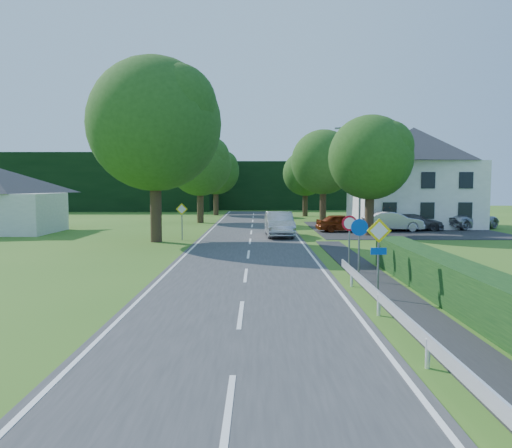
{
  "coord_description": "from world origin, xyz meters",
  "views": [
    {
      "loc": [
        0.46,
        -7.67,
        3.64
      ],
      "look_at": [
        0.4,
        16.89,
        1.71
      ],
      "focal_mm": 35.0,
      "sensor_mm": 36.0,
      "label": 1
    }
  ],
  "objects_px": {
    "moving_car": "(279,224)",
    "parasol": "(386,217)",
    "streetlight": "(358,174)",
    "parked_car_red": "(342,223)",
    "parked_car_grey": "(415,222)",
    "parked_car_silver_b": "(469,219)",
    "parked_car_silver_a": "(393,221)",
    "motorcycle": "(273,221)"
  },
  "relations": [
    {
      "from": "streetlight",
      "to": "moving_car",
      "type": "relative_size",
      "value": 1.54
    },
    {
      "from": "parked_car_red",
      "to": "parked_car_silver_b",
      "type": "distance_m",
      "value": 11.35
    },
    {
      "from": "moving_car",
      "to": "streetlight",
      "type": "bearing_deg",
      "value": 23.55
    },
    {
      "from": "motorcycle",
      "to": "parked_car_silver_b",
      "type": "xyz_separation_m",
      "value": [
        16.2,
        -1.31,
        0.27
      ]
    },
    {
      "from": "moving_car",
      "to": "parked_car_silver_a",
      "type": "bearing_deg",
      "value": 21.28
    },
    {
      "from": "parked_car_silver_a",
      "to": "moving_car",
      "type": "bearing_deg",
      "value": 111.45
    },
    {
      "from": "parked_car_silver_a",
      "to": "parasol",
      "type": "xyz_separation_m",
      "value": [
        -0.18,
        1.47,
        0.26
      ]
    },
    {
      "from": "motorcycle",
      "to": "parked_car_grey",
      "type": "relative_size",
      "value": 0.42
    },
    {
      "from": "moving_car",
      "to": "parked_car_red",
      "type": "xyz_separation_m",
      "value": [
        5.02,
        3.63,
        -0.18
      ]
    },
    {
      "from": "parked_car_red",
      "to": "parked_car_grey",
      "type": "height_order",
      "value": "parked_car_red"
    },
    {
      "from": "moving_car",
      "to": "parked_car_silver_b",
      "type": "height_order",
      "value": "moving_car"
    },
    {
      "from": "moving_car",
      "to": "parasol",
      "type": "relative_size",
      "value": 2.3
    },
    {
      "from": "parked_car_grey",
      "to": "parked_car_silver_a",
      "type": "bearing_deg",
      "value": 129.35
    },
    {
      "from": "parked_car_silver_a",
      "to": "parked_car_silver_b",
      "type": "height_order",
      "value": "parked_car_silver_a"
    },
    {
      "from": "moving_car",
      "to": "parked_car_grey",
      "type": "relative_size",
      "value": 1.17
    },
    {
      "from": "streetlight",
      "to": "parked_car_red",
      "type": "distance_m",
      "value": 3.95
    },
    {
      "from": "parked_car_silver_a",
      "to": "parked_car_silver_b",
      "type": "distance_m",
      "value": 7.42
    },
    {
      "from": "parked_car_red",
      "to": "motorcycle",
      "type": "bearing_deg",
      "value": 44.01
    },
    {
      "from": "moving_car",
      "to": "parked_car_silver_b",
      "type": "bearing_deg",
      "value": 19.52
    },
    {
      "from": "parked_car_grey",
      "to": "parked_car_red",
      "type": "bearing_deg",
      "value": 115.5
    },
    {
      "from": "parked_car_silver_a",
      "to": "parasol",
      "type": "bearing_deg",
      "value": 4.61
    },
    {
      "from": "parked_car_silver_a",
      "to": "streetlight",
      "type": "bearing_deg",
      "value": 106.53
    },
    {
      "from": "moving_car",
      "to": "parasol",
      "type": "bearing_deg",
      "value": 29.13
    },
    {
      "from": "parasol",
      "to": "parked_car_red",
      "type": "bearing_deg",
      "value": -154.89
    },
    {
      "from": "motorcycle",
      "to": "parked_car_red",
      "type": "xyz_separation_m",
      "value": [
        5.21,
        -4.13,
        0.19
      ]
    },
    {
      "from": "parked_car_silver_a",
      "to": "parasol",
      "type": "relative_size",
      "value": 2.04
    },
    {
      "from": "moving_car",
      "to": "parked_car_red",
      "type": "distance_m",
      "value": 6.19
    },
    {
      "from": "streetlight",
      "to": "parked_car_grey",
      "type": "xyz_separation_m",
      "value": [
        4.97,
        2.0,
        -3.78
      ]
    },
    {
      "from": "streetlight",
      "to": "moving_car",
      "type": "height_order",
      "value": "streetlight"
    },
    {
      "from": "parked_car_grey",
      "to": "parked_car_silver_b",
      "type": "distance_m",
      "value": 5.18
    },
    {
      "from": "parked_car_red",
      "to": "parked_car_silver_a",
      "type": "relative_size",
      "value": 0.87
    },
    {
      "from": "parked_car_grey",
      "to": "parasol",
      "type": "distance_m",
      "value": 2.29
    },
    {
      "from": "parked_car_red",
      "to": "parked_car_silver_b",
      "type": "bearing_deg",
      "value": -83.26
    },
    {
      "from": "streetlight",
      "to": "parked_car_red",
      "type": "relative_size",
      "value": 2.01
    },
    {
      "from": "parked_car_red",
      "to": "parked_car_grey",
      "type": "distance_m",
      "value": 6.17
    },
    {
      "from": "streetlight",
      "to": "parked_car_silver_a",
      "type": "distance_m",
      "value": 4.81
    },
    {
      "from": "parked_car_silver_b",
      "to": "parked_car_grey",
      "type": "bearing_deg",
      "value": 78.49
    },
    {
      "from": "parked_car_silver_a",
      "to": "parasol",
      "type": "height_order",
      "value": "parasol"
    },
    {
      "from": "moving_car",
      "to": "parasol",
      "type": "height_order",
      "value": "parasol"
    },
    {
      "from": "motorcycle",
      "to": "parasol",
      "type": "distance_m",
      "value": 9.34
    },
    {
      "from": "parked_car_red",
      "to": "parked_car_silver_a",
      "type": "bearing_deg",
      "value": -93.01
    },
    {
      "from": "parked_car_red",
      "to": "parasol",
      "type": "distance_m",
      "value": 4.23
    }
  ]
}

